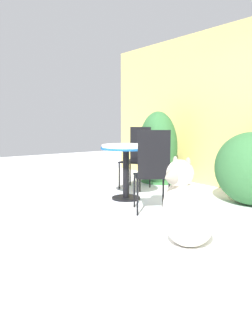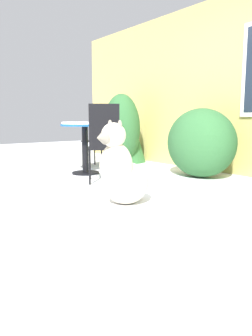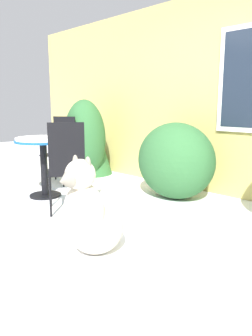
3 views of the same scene
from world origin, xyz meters
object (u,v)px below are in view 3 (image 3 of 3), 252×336
object	(u,v)px
patio_table	(43,150)
dog	(91,218)
patio_chair_near_table	(61,148)
patio_chair_far_side	(67,165)

from	to	relation	value
patio_table	dog	size ratio (longest dim) A/B	0.95
patio_chair_near_table	dog	world-z (taller)	patio_chair_near_table
patio_chair_far_side	dog	distance (m)	1.15
dog	patio_chair_near_table	bearing A→B (deg)	142.03
dog	patio_table	bearing A→B (deg)	150.88
dog	patio_chair_far_side	bearing A→B (deg)	145.70
patio_table	dog	distance (m)	1.94
patio_table	patio_chair_near_table	size ratio (longest dim) A/B	0.77
patio_chair_near_table	patio_chair_far_side	bearing A→B (deg)	-56.36
patio_chair_near_table	dog	xyz separation A→B (m)	(2.36, -1.27, -0.23)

